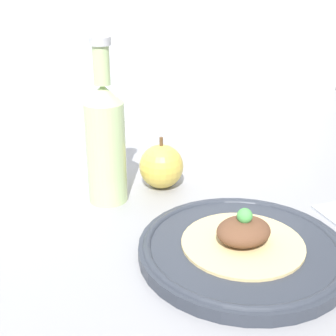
{
  "coord_description": "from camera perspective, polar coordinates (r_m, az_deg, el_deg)",
  "views": [
    {
      "loc": [
        -23.85,
        -52.99,
        34.98
      ],
      "look_at": [
        4.13,
        1.13,
        9.16
      ],
      "focal_mm": 50.0,
      "sensor_mm": 36.0,
      "label": 1
    }
  ],
  "objects": [
    {
      "name": "plate",
      "position": [
        0.63,
        9.05,
        -9.69
      ],
      "size": [
        27.52,
        27.52,
        2.05
      ],
      "color": "#2D333D",
      "rests_on": "ground_plane"
    },
    {
      "name": "cider_bottle",
      "position": [
        0.74,
        -7.63,
        3.39
      ],
      "size": [
        6.27,
        6.27,
        26.16
      ],
      "color": "#B7D18E",
      "rests_on": "ground_plane"
    },
    {
      "name": "apple",
      "position": [
        0.81,
        -0.82,
        0.21
      ],
      "size": [
        7.65,
        7.65,
        9.11
      ],
      "color": "gold",
      "rests_on": "ground_plane"
    },
    {
      "name": "ground_plane",
      "position": [
        0.69,
        -2.66,
        -9.53
      ],
      "size": [
        180.0,
        110.0,
        4.0
      ],
      "primitive_type": "cube",
      "color": "gray"
    },
    {
      "name": "plated_food",
      "position": [
        0.62,
        9.16,
        -8.14
      ],
      "size": [
        16.16,
        16.16,
        5.33
      ],
      "color": "#D6BC7F",
      "rests_on": "plate"
    }
  ]
}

